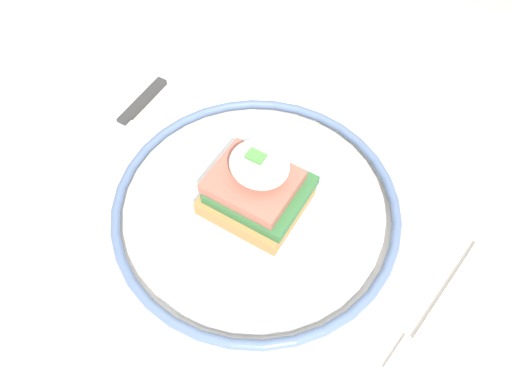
{
  "coord_description": "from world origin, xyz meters",
  "views": [
    {
      "loc": [
        -0.12,
        0.26,
        1.17
      ],
      "look_at": [
        0.02,
        0.03,
        0.78
      ],
      "focal_mm": 35.0,
      "sensor_mm": 36.0,
      "label": 1
    }
  ],
  "objects_px": {
    "plate": "(256,207)",
    "fork": "(436,313)",
    "sandwich": "(257,184)",
    "knife": "(119,126)"
  },
  "relations": [
    {
      "from": "sandwich",
      "to": "plate",
      "type": "bearing_deg",
      "value": 98.38
    },
    {
      "from": "plate",
      "to": "sandwich",
      "type": "relative_size",
      "value": 2.48
    },
    {
      "from": "sandwich",
      "to": "fork",
      "type": "height_order",
      "value": "sandwich"
    },
    {
      "from": "plate",
      "to": "sandwich",
      "type": "xyz_separation_m",
      "value": [
        0.0,
        -0.0,
        0.04
      ]
    },
    {
      "from": "plate",
      "to": "fork",
      "type": "height_order",
      "value": "plate"
    },
    {
      "from": "sandwich",
      "to": "knife",
      "type": "height_order",
      "value": "sandwich"
    },
    {
      "from": "fork",
      "to": "knife",
      "type": "relative_size",
      "value": 0.79
    },
    {
      "from": "plate",
      "to": "knife",
      "type": "distance_m",
      "value": 0.19
    },
    {
      "from": "sandwich",
      "to": "knife",
      "type": "relative_size",
      "value": 0.58
    },
    {
      "from": "plate",
      "to": "sandwich",
      "type": "height_order",
      "value": "sandwich"
    }
  ]
}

